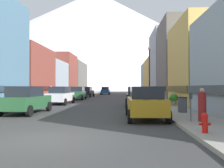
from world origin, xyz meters
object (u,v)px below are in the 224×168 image
at_px(car_left_1, 60,95).
at_px(car_left_2, 78,93).
at_px(parking_meter_near, 191,103).
at_px(pedestrian_1, 51,94).
at_px(car_left_0, 26,100).
at_px(car_right_1, 137,97).
at_px(pedestrian_2, 15,98).
at_px(car_right_0, 145,103).
at_px(car_left_3, 87,92).
at_px(fire_hydrant_near, 205,122).
at_px(streetlamp_right, 149,66).
at_px(car_driving_0, 105,91).
at_px(potted_plant_1, 171,101).
at_px(trash_bin_right, 182,104).
at_px(pedestrian_0, 202,106).
at_px(potted_plant_0, 174,99).

bearing_deg(car_left_1, car_left_2, 90.00).
bearing_deg(parking_meter_near, pedestrian_1, 124.69).
bearing_deg(car_left_1, pedestrian_1, 116.94).
bearing_deg(car_left_0, car_left_1, 90.00).
relative_size(car_left_0, parking_meter_near, 3.35).
relative_size(car_right_1, pedestrian_2, 2.80).
bearing_deg(pedestrian_1, car_right_0, -57.18).
distance_m(car_left_3, car_right_1, 22.04).
relative_size(fire_hydrant_near, streetlamp_right, 0.12).
distance_m(car_driving_0, potted_plant_1, 34.64).
relative_size(potted_plant_1, pedestrian_2, 0.46).
xyz_separation_m(car_right_0, pedestrian_1, (-10.05, 15.58, 0.05)).
bearing_deg(car_left_2, car_right_0, -69.01).
xyz_separation_m(car_left_1, pedestrian_1, (-2.45, 4.82, 0.05)).
relative_size(pedestrian_1, streetlamp_right, 0.29).
bearing_deg(car_right_1, streetlamp_right, 71.38).
distance_m(car_right_0, trash_bin_right, 3.39).
bearing_deg(potted_plant_1, car_right_0, -109.65).
relative_size(car_right_0, pedestrian_0, 2.84).
relative_size(fire_hydrant_near, potted_plant_0, 0.70).
relative_size(trash_bin_right, pedestrian_0, 0.63).
height_order(car_left_0, parking_meter_near, car_left_0).
xyz_separation_m(car_driving_0, potted_plant_0, (8.60, -34.62, -0.18)).
distance_m(car_left_0, potted_plant_1, 12.68).
xyz_separation_m(car_left_1, fire_hydrant_near, (9.25, -15.31, -0.37)).
height_order(car_left_1, pedestrian_0, car_left_1).
bearing_deg(pedestrian_1, streetlamp_right, -16.87).
relative_size(car_left_0, potted_plant_1, 6.08).
height_order(car_left_0, car_right_0, same).
bearing_deg(fire_hydrant_near, car_right_1, 97.83).
height_order(fire_hydrant_near, parking_meter_near, parking_meter_near).
height_order(car_left_0, car_left_2, same).
xyz_separation_m(car_left_0, fire_hydrant_near, (9.25, -6.87, -0.37)).
bearing_deg(potted_plant_0, pedestrian_1, 149.88).
bearing_deg(potted_plant_1, car_left_1, 170.52).
relative_size(potted_plant_0, potted_plant_1, 1.37).
distance_m(car_left_1, fire_hydrant_near, 17.89).
bearing_deg(car_right_1, fire_hydrant_near, -82.17).
height_order(car_left_1, trash_bin_right, car_left_1).
bearing_deg(car_left_0, car_left_3, 90.00).
relative_size(car_left_0, car_left_2, 1.01).
height_order(car_left_1, pedestrian_1, pedestrian_1).
distance_m(fire_hydrant_near, pedestrian_0, 2.85).
xyz_separation_m(trash_bin_right, pedestrian_1, (-12.60, 13.36, 0.30)).
bearing_deg(pedestrian_0, car_left_3, 108.53).
xyz_separation_m(parking_meter_near, potted_plant_1, (1.25, 10.71, -0.52)).
distance_m(pedestrian_1, pedestrian_2, 9.58).
xyz_separation_m(car_left_1, potted_plant_1, (10.80, -1.80, -0.40)).
relative_size(car_right_1, trash_bin_right, 4.51).
bearing_deg(car_right_0, car_left_3, 105.11).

